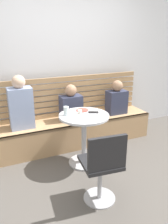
{
  "coord_description": "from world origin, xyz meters",
  "views": [
    {
      "loc": [
        -1.23,
        -1.99,
        1.77
      ],
      "look_at": [
        -0.04,
        0.66,
        0.75
      ],
      "focal_mm": 35.88,
      "sensor_mm": 36.0,
      "label": 1
    }
  ],
  "objects_px": {
    "person_child_middle": "(117,99)",
    "cup_glass_tall": "(66,111)",
    "person_adult": "(21,105)",
    "white_chair": "(103,166)",
    "booth_bench": "(73,132)",
    "cup_espresso_small": "(80,112)",
    "plate_small": "(82,110)",
    "person_child_left": "(71,105)",
    "phone_on_table": "(93,112)",
    "cafe_table": "(84,130)"
  },
  "relations": [
    {
      "from": "person_child_middle",
      "to": "cup_espresso_small",
      "type": "xyz_separation_m",
      "value": [
        -0.93,
        -0.54,
        0.07
      ]
    },
    {
      "from": "person_child_middle",
      "to": "phone_on_table",
      "type": "xyz_separation_m",
      "value": [
        -0.74,
        -0.57,
        0.05
      ]
    },
    {
      "from": "person_child_left",
      "to": "person_child_middle",
      "type": "distance_m",
      "value": 0.84
    },
    {
      "from": "person_child_middle",
      "to": "cup_glass_tall",
      "type": "xyz_separation_m",
      "value": [
        -1.11,
        -0.52,
        0.1
      ]
    },
    {
      "from": "person_child_left",
      "to": "person_child_middle",
      "type": "xyz_separation_m",
      "value": [
        0.84,
        -0.03,
        0.0
      ]
    },
    {
      "from": "cup_espresso_small",
      "to": "white_chair",
      "type": "bearing_deg",
      "value": -97.62
    },
    {
      "from": "booth_bench",
      "to": "cup_espresso_small",
      "type": "relative_size",
      "value": 48.21
    },
    {
      "from": "plate_small",
      "to": "cup_espresso_small",
      "type": "bearing_deg",
      "value": -127.38
    },
    {
      "from": "person_child_middle",
      "to": "cup_glass_tall",
      "type": "distance_m",
      "value": 1.23
    },
    {
      "from": "cup_glass_tall",
      "to": "plate_small",
      "type": "xyz_separation_m",
      "value": [
        0.27,
        0.08,
        -0.05
      ]
    },
    {
      "from": "cup_espresso_small",
      "to": "phone_on_table",
      "type": "distance_m",
      "value": 0.2
    },
    {
      "from": "cafe_table",
      "to": "booth_bench",
      "type": "bearing_deg",
      "value": 83.46
    },
    {
      "from": "plate_small",
      "to": "cafe_table",
      "type": "bearing_deg",
      "value": -106.07
    },
    {
      "from": "booth_bench",
      "to": "cup_glass_tall",
      "type": "relative_size",
      "value": 22.5
    },
    {
      "from": "booth_bench",
      "to": "cup_glass_tall",
      "type": "distance_m",
      "value": 0.84
    },
    {
      "from": "person_adult",
      "to": "person_child_middle",
      "type": "bearing_deg",
      "value": -0.56
    },
    {
      "from": "white_chair",
      "to": "person_child_left",
      "type": "relative_size",
      "value": 1.46
    },
    {
      "from": "booth_bench",
      "to": "person_child_left",
      "type": "bearing_deg",
      "value": 123.25
    },
    {
      "from": "cafe_table",
      "to": "person_child_left",
      "type": "height_order",
      "value": "person_child_left"
    },
    {
      "from": "cafe_table",
      "to": "person_child_left",
      "type": "distance_m",
      "value": 0.66
    },
    {
      "from": "white_chair",
      "to": "cup_glass_tall",
      "type": "xyz_separation_m",
      "value": [
        -0.07,
        0.9,
        0.34
      ]
    },
    {
      "from": "person_child_left",
      "to": "phone_on_table",
      "type": "xyz_separation_m",
      "value": [
        0.1,
        -0.61,
        0.05
      ]
    },
    {
      "from": "white_chair",
      "to": "cafe_table",
      "type": "bearing_deg",
      "value": 79.4
    },
    {
      "from": "cup_espresso_small",
      "to": "plate_small",
      "type": "height_order",
      "value": "cup_espresso_small"
    },
    {
      "from": "white_chair",
      "to": "cup_espresso_small",
      "type": "bearing_deg",
      "value": 82.38
    },
    {
      "from": "person_child_left",
      "to": "phone_on_table",
      "type": "relative_size",
      "value": 4.16
    },
    {
      "from": "booth_bench",
      "to": "person_adult",
      "type": "height_order",
      "value": "person_adult"
    },
    {
      "from": "plate_small",
      "to": "white_chair",
      "type": "bearing_deg",
      "value": -101.57
    },
    {
      "from": "white_chair",
      "to": "person_child_left",
      "type": "distance_m",
      "value": 1.48
    },
    {
      "from": "cup_glass_tall",
      "to": "plate_small",
      "type": "bearing_deg",
      "value": 17.41
    },
    {
      "from": "white_chair",
      "to": "cup_glass_tall",
      "type": "relative_size",
      "value": 7.08
    },
    {
      "from": "person_adult",
      "to": "person_child_left",
      "type": "xyz_separation_m",
      "value": [
        0.78,
        0.02,
        -0.1
      ]
    },
    {
      "from": "person_adult",
      "to": "cup_espresso_small",
      "type": "distance_m",
      "value": 0.89
    },
    {
      "from": "white_chair",
      "to": "person_child_left",
      "type": "xyz_separation_m",
      "value": [
        0.21,
        1.45,
        0.23
      ]
    },
    {
      "from": "cafe_table",
      "to": "phone_on_table",
      "type": "distance_m",
      "value": 0.28
    },
    {
      "from": "plate_small",
      "to": "person_adult",
      "type": "bearing_deg",
      "value": 149.98
    },
    {
      "from": "cup_espresso_small",
      "to": "phone_on_table",
      "type": "bearing_deg",
      "value": -9.04
    },
    {
      "from": "person_child_middle",
      "to": "cup_glass_tall",
      "type": "bearing_deg",
      "value": -155.09
    },
    {
      "from": "cafe_table",
      "to": "person_adult",
      "type": "xyz_separation_m",
      "value": [
        -0.73,
        0.62,
        0.28
      ]
    },
    {
      "from": "white_chair",
      "to": "phone_on_table",
      "type": "height_order",
      "value": "white_chair"
    },
    {
      "from": "booth_bench",
      "to": "white_chair",
      "type": "distance_m",
      "value": 1.47
    },
    {
      "from": "person_adult",
      "to": "cup_glass_tall",
      "type": "xyz_separation_m",
      "value": [
        0.51,
        -0.53,
        0.01
      ]
    },
    {
      "from": "person_adult",
      "to": "cup_glass_tall",
      "type": "distance_m",
      "value": 0.73
    },
    {
      "from": "person_child_middle",
      "to": "plate_small",
      "type": "xyz_separation_m",
      "value": [
        -0.84,
        -0.43,
        0.05
      ]
    },
    {
      "from": "white_chair",
      "to": "person_adult",
      "type": "distance_m",
      "value": 1.58
    },
    {
      "from": "white_chair",
      "to": "person_child_middle",
      "type": "distance_m",
      "value": 1.78
    },
    {
      "from": "white_chair",
      "to": "person_adult",
      "type": "height_order",
      "value": "person_adult"
    },
    {
      "from": "person_adult",
      "to": "cup_espresso_small",
      "type": "relative_size",
      "value": 14.06
    },
    {
      "from": "cafe_table",
      "to": "white_chair",
      "type": "relative_size",
      "value": 0.87
    },
    {
      "from": "cafe_table",
      "to": "person_child_middle",
      "type": "height_order",
      "value": "person_child_middle"
    }
  ]
}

